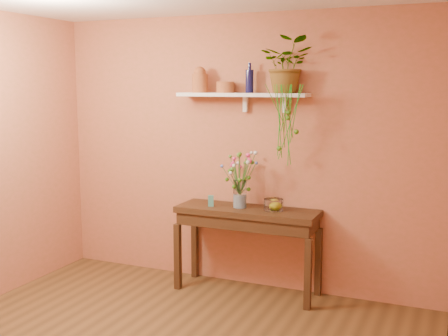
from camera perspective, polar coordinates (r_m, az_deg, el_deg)
name	(u,v)px	position (r m, az deg, el deg)	size (l,w,h in m)	color
room	(133,185)	(3.81, -9.27, -1.69)	(4.04, 4.04, 2.70)	brown
sideboard	(247,221)	(5.41, 2.38, -5.39)	(1.38, 0.44, 0.84)	#3E2616
wall_shelf	(243,95)	(5.40, 1.97, 7.43)	(1.30, 0.24, 0.19)	white
terracotta_jug	(200,80)	(5.56, -2.48, 8.94)	(0.17, 0.17, 0.25)	#A55A2D
terracotta_pot	(225,87)	(5.49, 0.15, 8.25)	(0.17, 0.17, 0.11)	#A55A2D
blue_bottle	(249,81)	(5.40, 2.62, 8.89)	(0.09, 0.09, 0.28)	#0F0F38
spider_plant	(287,65)	(5.27, 6.49, 10.41)	(0.47, 0.40, 0.52)	#366B13
plant_fronds	(286,122)	(5.10, 6.39, 4.68)	(0.33, 0.31, 0.75)	#366B13
glass_vase	(240,196)	(5.40, 1.63, -2.87)	(0.13, 0.13, 0.27)	white
bouquet	(241,168)	(5.33, 1.73, 0.04)	(0.37, 0.38, 0.43)	#386B28
glass_bowl	(273,205)	(5.30, 5.07, -3.80)	(0.18, 0.18, 0.11)	white
lemon	(275,205)	(5.32, 5.19, -3.83)	(0.08, 0.08, 0.08)	yellow
carton	(211,201)	(5.46, -1.35, -3.37)	(0.05, 0.04, 0.11)	teal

